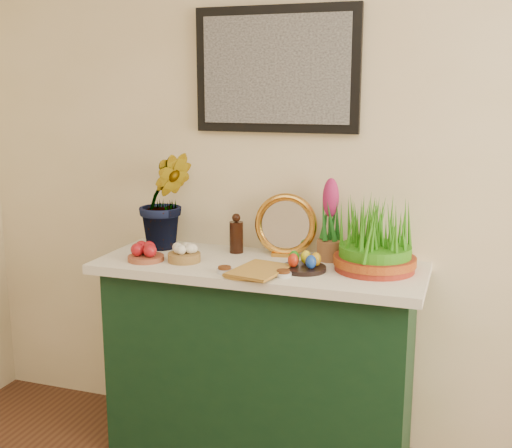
{
  "coord_description": "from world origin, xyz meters",
  "views": [
    {
      "loc": [
        0.38,
        -0.51,
        1.63
      ],
      "look_at": [
        -0.46,
        1.95,
        1.07
      ],
      "focal_mm": 45.0,
      "sensor_mm": 36.0,
      "label": 1
    }
  ],
  "objects_px": {
    "book": "(239,267)",
    "wheatgrass_sabzeh": "(375,241)",
    "hyacinth_green": "(165,185)",
    "sideboard": "(260,364)",
    "mirror": "(286,226)"
  },
  "relations": [
    {
      "from": "book",
      "to": "wheatgrass_sabzeh",
      "type": "xyz_separation_m",
      "value": [
        0.52,
        0.19,
        0.1
      ]
    },
    {
      "from": "book",
      "to": "mirror",
      "type": "bearing_deg",
      "value": 81.18
    },
    {
      "from": "mirror",
      "to": "wheatgrass_sabzeh",
      "type": "height_order",
      "value": "mirror"
    },
    {
      "from": "sideboard",
      "to": "wheatgrass_sabzeh",
      "type": "height_order",
      "value": "wheatgrass_sabzeh"
    },
    {
      "from": "sideboard",
      "to": "wheatgrass_sabzeh",
      "type": "xyz_separation_m",
      "value": [
        0.48,
        0.04,
        0.59
      ]
    },
    {
      "from": "book",
      "to": "wheatgrass_sabzeh",
      "type": "relative_size",
      "value": 0.74
    },
    {
      "from": "sideboard",
      "to": "mirror",
      "type": "xyz_separation_m",
      "value": [
        0.07,
        0.16,
        0.6
      ]
    },
    {
      "from": "hyacinth_green",
      "to": "book",
      "type": "height_order",
      "value": "hyacinth_green"
    },
    {
      "from": "book",
      "to": "wheatgrass_sabzeh",
      "type": "bearing_deg",
      "value": 31.32
    },
    {
      "from": "mirror",
      "to": "book",
      "type": "xyz_separation_m",
      "value": [
        -0.11,
        -0.3,
        -0.12
      ]
    },
    {
      "from": "sideboard",
      "to": "hyacinth_green",
      "type": "xyz_separation_m",
      "value": [
        -0.49,
        0.11,
        0.76
      ]
    },
    {
      "from": "hyacinth_green",
      "to": "wheatgrass_sabzeh",
      "type": "height_order",
      "value": "hyacinth_green"
    },
    {
      "from": "book",
      "to": "wheatgrass_sabzeh",
      "type": "height_order",
      "value": "wheatgrass_sabzeh"
    },
    {
      "from": "sideboard",
      "to": "wheatgrass_sabzeh",
      "type": "relative_size",
      "value": 3.84
    },
    {
      "from": "hyacinth_green",
      "to": "book",
      "type": "distance_m",
      "value": 0.59
    }
  ]
}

